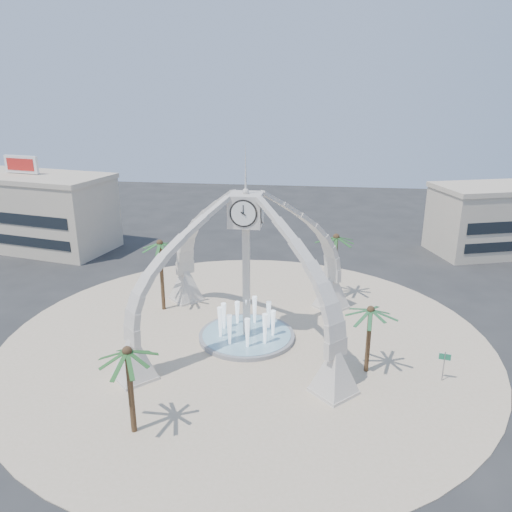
# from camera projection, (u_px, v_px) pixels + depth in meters

# --- Properties ---
(ground) EXTENTS (140.00, 140.00, 0.00)m
(ground) POSITION_uv_depth(u_px,v_px,m) (247.00, 338.00, 41.78)
(ground) COLOR #282828
(ground) RESTS_ON ground
(plaza) EXTENTS (40.00, 40.00, 0.06)m
(plaza) POSITION_uv_depth(u_px,v_px,m) (247.00, 338.00, 41.77)
(plaza) COLOR beige
(plaza) RESTS_ON ground
(clock_tower) EXTENTS (17.94, 17.94, 16.30)m
(clock_tower) POSITION_uv_depth(u_px,v_px,m) (246.00, 265.00, 39.71)
(clock_tower) COLOR beige
(clock_tower) RESTS_ON ground
(fountain) EXTENTS (8.00, 8.00, 3.62)m
(fountain) POSITION_uv_depth(u_px,v_px,m) (247.00, 335.00, 41.69)
(fountain) COLOR gray
(fountain) RESTS_ON ground
(building_nw) EXTENTS (23.75, 13.73, 11.90)m
(building_nw) POSITION_uv_depth(u_px,v_px,m) (28.00, 210.00, 64.84)
(building_nw) COLOR #BCAC93
(building_nw) RESTS_ON ground
(palm_east) EXTENTS (4.46, 4.46, 5.66)m
(palm_east) POSITION_uv_depth(u_px,v_px,m) (371.00, 311.00, 35.34)
(palm_east) COLOR brown
(palm_east) RESTS_ON ground
(palm_west) EXTENTS (4.23, 4.23, 7.31)m
(palm_west) POSITION_uv_depth(u_px,v_px,m) (160.00, 244.00, 45.16)
(palm_west) COLOR brown
(palm_west) RESTS_ON ground
(palm_north) EXTENTS (4.62, 4.62, 7.13)m
(palm_north) POSITION_uv_depth(u_px,v_px,m) (336.00, 238.00, 47.80)
(palm_north) COLOR brown
(palm_north) RESTS_ON ground
(palm_south) EXTENTS (4.72, 4.72, 6.24)m
(palm_south) POSITION_uv_depth(u_px,v_px,m) (127.00, 352.00, 28.68)
(palm_south) COLOR brown
(palm_south) RESTS_ON ground
(street_sign) EXTENTS (0.85, 0.19, 2.34)m
(street_sign) POSITION_uv_depth(u_px,v_px,m) (444.00, 360.00, 35.14)
(street_sign) COLOR slate
(street_sign) RESTS_ON ground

